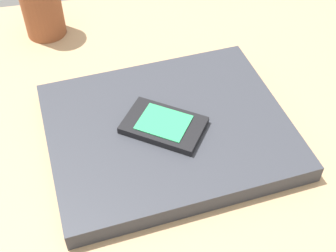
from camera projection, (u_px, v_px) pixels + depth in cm
name	position (u px, v px, depth cm)	size (l,w,h in cm)	color
desk_surface	(221.00, 160.00, 59.22)	(120.00, 80.00, 3.00)	tan
laptop_closed	(168.00, 130.00, 59.07)	(30.13, 24.75, 2.47)	#33353D
cell_phone_on_laptop	(164.00, 125.00, 57.31)	(11.62, 10.67, 1.05)	black
pen_cup	(41.00, 5.00, 72.30)	(6.32, 6.32, 10.31)	brown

